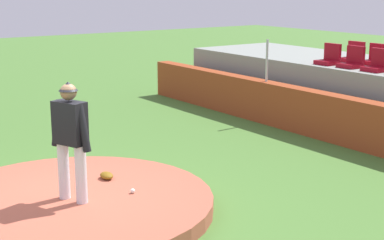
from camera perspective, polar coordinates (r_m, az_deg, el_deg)
The scene contains 12 objects.
ground_plane at distance 9.20m, azimuth -11.68°, elevation -8.74°, with size 60.00×60.00×0.00m, color #46742E.
pitchers_mound at distance 9.15m, azimuth -11.72°, elevation -8.06°, with size 4.34×4.34×0.23m, color #AE5740.
pitcher at distance 8.68m, azimuth -11.76°, elevation -1.22°, with size 0.75×0.42×1.79m.
baseball at distance 9.12m, azimuth -5.80°, elevation -6.89°, with size 0.07×0.07×0.07m, color white.
fielding_glove at distance 9.83m, azimuth -8.32°, elevation -5.37°, with size 0.30×0.20×0.11m, color brown.
brick_barrier at distance 12.85m, azimuth 15.42°, elevation -0.26°, with size 15.05×0.40×1.03m, color #983E1E.
fence_post_left at distance 14.53m, azimuth 7.30°, elevation 5.76°, with size 0.06×0.06×1.04m, color silver.
stadium_chair_0 at distance 14.59m, azimuth 13.23°, elevation 5.90°, with size 0.48×0.44×0.50m.
stadium_chair_1 at distance 14.16m, azimuth 15.35°, elevation 5.57°, with size 0.48×0.44×0.50m.
stadium_chair_2 at distance 13.73m, azimuth 17.60°, elevation 5.20°, with size 0.48×0.44×0.50m.
stadium_chair_6 at distance 15.27m, azimuth 15.43°, elevation 6.08°, with size 0.48×0.44×0.50m.
stadium_chair_7 at distance 14.85m, azimuth 17.40°, elevation 5.77°, with size 0.48×0.44×0.50m.
Camera 1 is at (7.89, -3.30, 3.38)m, focal length 54.78 mm.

